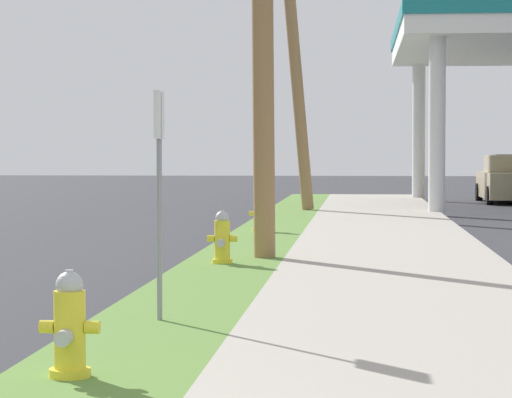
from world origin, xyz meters
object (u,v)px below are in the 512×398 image
object	(u,v)px
fire_hydrant_second	(222,240)
utility_pole_background	(294,48)
street_sign_post	(159,157)
car_tan_by_far_pump	(511,181)
fire_hydrant_nearest	(70,330)
fire_hydrant_third	(260,215)

from	to	relation	value
fire_hydrant_second	utility_pole_background	world-z (taller)	utility_pole_background
utility_pole_background	street_sign_post	bearing A→B (deg)	-90.17
fire_hydrant_second	car_tan_by_far_pump	xyz separation A→B (m)	(6.88, 23.27, 0.28)
fire_hydrant_second	car_tan_by_far_pump	world-z (taller)	car_tan_by_far_pump
fire_hydrant_second	utility_pole_background	bearing A→B (deg)	89.51
fire_hydrant_nearest	utility_pole_background	world-z (taller)	utility_pole_background
utility_pole_background	fire_hydrant_nearest	bearing A→B (deg)	-90.50
fire_hydrant_second	street_sign_post	bearing A→B (deg)	-89.26
utility_pole_background	street_sign_post	world-z (taller)	utility_pole_background
fire_hydrant_third	car_tan_by_far_pump	distance (m)	17.89
fire_hydrant_second	fire_hydrant_third	distance (m)	6.78
fire_hydrant_second	utility_pole_background	distance (m)	16.01
utility_pole_background	car_tan_by_far_pump	bearing A→B (deg)	49.05
fire_hydrant_second	fire_hydrant_third	xyz separation A→B (m)	(-0.05, 6.78, 0.00)
fire_hydrant_third	car_tan_by_far_pump	xyz separation A→B (m)	(6.93, 16.49, 0.28)
street_sign_post	car_tan_by_far_pump	xyz separation A→B (m)	(6.81, 28.88, -0.91)
fire_hydrant_third	utility_pole_background	world-z (taller)	utility_pole_background
fire_hydrant_third	fire_hydrant_nearest	bearing A→B (deg)	-90.09
fire_hydrant_second	utility_pole_background	xyz separation A→B (m)	(0.13, 15.50, 4.03)
street_sign_post	utility_pole_background	bearing A→B (deg)	89.83
fire_hydrant_nearest	fire_hydrant_second	xyz separation A→B (m)	(0.08, 8.43, 0.00)
fire_hydrant_third	car_tan_by_far_pump	bearing A→B (deg)	67.21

